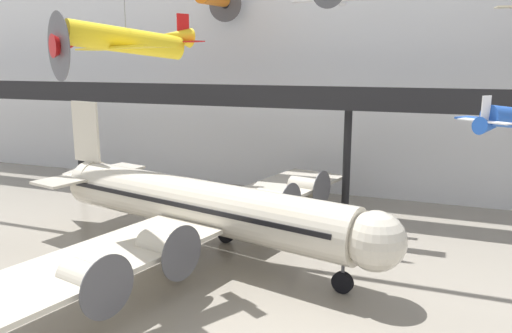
# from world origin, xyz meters

# --- Properties ---
(hangar_back_wall) EXTENTS (140.00, 3.00, 27.55)m
(hangar_back_wall) POSITION_xyz_m (0.00, 34.40, 13.78)
(hangar_back_wall) COLOR silver
(hangar_back_wall) RESTS_ON ground
(mezzanine_walkway) EXTENTS (110.00, 3.20, 11.41)m
(mezzanine_walkway) POSITION_xyz_m (0.00, 26.69, 9.69)
(mezzanine_walkway) COLOR black
(mezzanine_walkway) RESTS_ON ground
(airliner_silver_main) EXTENTS (29.92, 34.53, 10.32)m
(airliner_silver_main) POSITION_xyz_m (-7.68, 13.07, 3.56)
(airliner_silver_main) COLOR beige
(airliner_silver_main) RESTS_ON ground
(suspended_plane_yellow_lowwing) EXTENTS (9.21, 8.30, 10.93)m
(suspended_plane_yellow_lowwing) POSITION_xyz_m (-8.20, 6.62, 14.53)
(suspended_plane_yellow_lowwing) COLOR yellow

